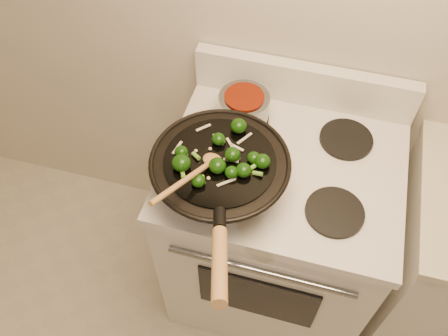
# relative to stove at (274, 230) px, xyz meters

# --- Properties ---
(stove) EXTENTS (0.78, 0.67, 1.08)m
(stove) POSITION_rel_stove_xyz_m (0.00, 0.00, 0.00)
(stove) COLOR white
(stove) RESTS_ON ground
(wok) EXTENTS (0.42, 0.68, 0.27)m
(wok) POSITION_rel_stove_xyz_m (-0.18, -0.16, 0.53)
(wok) COLOR black
(wok) RESTS_ON stove
(stirfry) EXTENTS (0.29, 0.27, 0.05)m
(stirfry) POSITION_rel_stove_xyz_m (-0.17, -0.15, 0.61)
(stirfry) COLOR #0F3207
(stirfry) RESTS_ON wok
(wooden_spoon) EXTENTS (0.14, 0.28, 0.11)m
(wooden_spoon) POSITION_rel_stove_xyz_m (-0.22, -0.24, 0.63)
(wooden_spoon) COLOR #A67741
(wooden_spoon) RESTS_ON wok
(saucepan) EXTENTS (0.17, 0.28, 0.10)m
(saucepan) POSITION_rel_stove_xyz_m (-0.18, 0.15, 0.51)
(saucepan) COLOR gray
(saucepan) RESTS_ON stove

